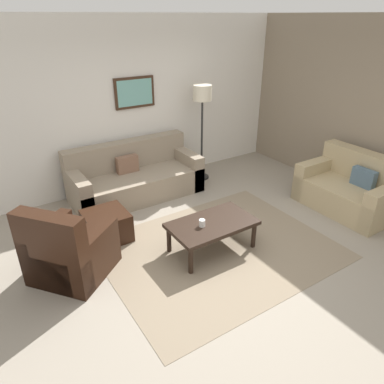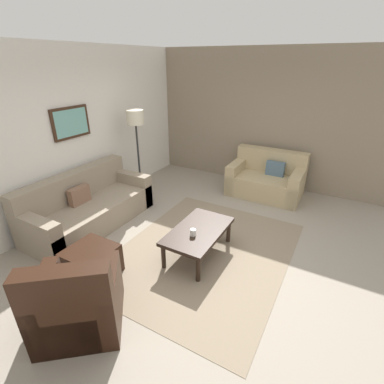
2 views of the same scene
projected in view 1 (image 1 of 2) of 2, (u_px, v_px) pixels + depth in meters
name	position (u px, v px, depth m)	size (l,w,h in m)	color
ground_plane	(219.00, 249.00, 4.67)	(8.00, 8.00, 0.00)	gray
rear_partition	(129.00, 105.00, 6.00)	(6.00, 0.12, 2.80)	silver
stone_feature_panel	(377.00, 113.00, 5.50)	(0.12, 5.20, 2.80)	gray
area_rug	(219.00, 249.00, 4.67)	(2.88, 2.28, 0.01)	gray
couch_main	(134.00, 178.00, 6.00)	(2.14, 0.92, 0.88)	gray
couch_loveseat	(351.00, 190.00, 5.58)	(0.90, 1.43, 0.88)	tan
armchair_leather	(68.00, 254.00, 4.07)	(1.12, 1.12, 0.95)	black
ottoman	(107.00, 226.00, 4.82)	(0.56, 0.56, 0.40)	black
coffee_table	(212.00, 226.00, 4.52)	(1.10, 0.64, 0.41)	black
cup	(202.00, 223.00, 4.40)	(0.08, 0.08, 0.09)	white
lamp_standing	(202.00, 103.00, 6.10)	(0.32, 0.32, 1.71)	black
framed_artwork	(135.00, 93.00, 5.87)	(0.70, 0.04, 0.50)	#382316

